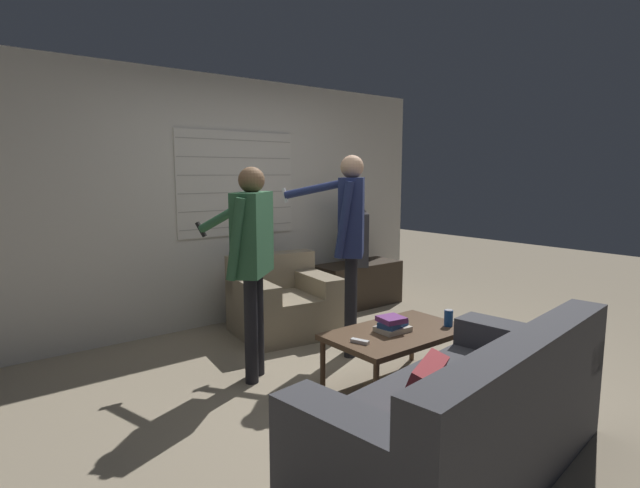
# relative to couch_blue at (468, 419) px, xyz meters

# --- Properties ---
(ground_plane) EXTENTS (16.00, 16.00, 0.00)m
(ground_plane) POSITION_rel_couch_blue_xyz_m (0.36, 1.22, -0.30)
(ground_plane) COLOR gray
(wall_back) EXTENTS (5.20, 0.08, 2.55)m
(wall_back) POSITION_rel_couch_blue_xyz_m (0.37, 3.25, 0.98)
(wall_back) COLOR silver
(wall_back) RESTS_ON ground_plane
(couch_blue) EXTENTS (1.99, 1.11, 0.80)m
(couch_blue) POSITION_rel_couch_blue_xyz_m (0.00, 0.00, 0.00)
(couch_blue) COLOR #424247
(couch_blue) RESTS_ON ground_plane
(armchair_beige) EXTENTS (1.03, 0.94, 0.76)m
(armchair_beige) POSITION_rel_couch_blue_xyz_m (0.56, 2.56, 0.00)
(armchair_beige) COLOR gray
(armchair_beige) RESTS_ON ground_plane
(coffee_table) EXTENTS (1.05, 0.63, 0.42)m
(coffee_table) POSITION_rel_couch_blue_xyz_m (0.51, 0.98, 0.09)
(coffee_table) COLOR brown
(coffee_table) RESTS_ON ground_plane
(tv_stand) EXTENTS (1.07, 0.45, 0.52)m
(tv_stand) POSITION_rel_couch_blue_xyz_m (1.84, 2.85, -0.04)
(tv_stand) COLOR #33281E
(tv_stand) RESTS_ON ground_plane
(tv) EXTENTS (0.56, 0.62, 0.61)m
(tv) POSITION_rel_couch_blue_xyz_m (1.84, 2.85, 0.52)
(tv) COLOR #2D2D33
(tv) RESTS_ON tv_stand
(person_left_standing) EXTENTS (0.53, 0.82, 1.62)m
(person_left_standing) POSITION_rel_couch_blue_xyz_m (-0.25, 1.76, 0.73)
(person_left_standing) COLOR black
(person_left_standing) RESTS_ON ground_plane
(person_right_standing) EXTENTS (0.51, 0.81, 1.72)m
(person_right_standing) POSITION_rel_couch_blue_xyz_m (0.68, 1.70, 0.79)
(person_right_standing) COLOR black
(person_right_standing) RESTS_ON ground_plane
(book_stack) EXTENTS (0.24, 0.20, 0.12)m
(book_stack) POSITION_rel_couch_blue_xyz_m (0.47, 0.99, 0.18)
(book_stack) COLOR beige
(book_stack) RESTS_ON coffee_table
(soda_can) EXTENTS (0.07, 0.07, 0.13)m
(soda_can) POSITION_rel_couch_blue_xyz_m (0.91, 0.82, 0.19)
(soda_can) COLOR #194C9E
(soda_can) RESTS_ON coffee_table
(spare_remote) EXTENTS (0.08, 0.14, 0.02)m
(spare_remote) POSITION_rel_couch_blue_xyz_m (0.11, 0.96, 0.14)
(spare_remote) COLOR white
(spare_remote) RESTS_ON coffee_table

